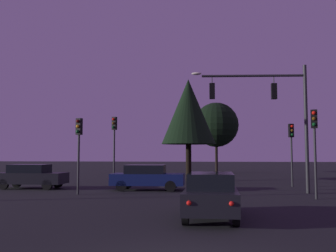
{
  "coord_description": "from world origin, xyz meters",
  "views": [
    {
      "loc": [
        0.49,
        -7.11,
        2.13
      ],
      "look_at": [
        -1.89,
        15.48,
        3.87
      ],
      "focal_mm": 40.26,
      "sensor_mm": 36.0,
      "label": 1
    }
  ],
  "objects_px": {
    "traffic_light_corner_left": "(114,137)",
    "traffic_light_median": "(315,135)",
    "car_crossing_left": "(31,176)",
    "tree_left_far": "(188,112)",
    "car_crossing_right": "(147,177)",
    "traffic_light_corner_right": "(79,140)",
    "tree_center_horizon": "(216,125)",
    "traffic_signal_mast_arm": "(273,105)",
    "traffic_light_far_side": "(291,142)",
    "car_nearside_lane": "(211,194)"
  },
  "relations": [
    {
      "from": "car_crossing_left",
      "to": "traffic_light_median",
      "type": "bearing_deg",
      "value": -13.67
    },
    {
      "from": "car_crossing_right",
      "to": "traffic_signal_mast_arm",
      "type": "bearing_deg",
      "value": -7.44
    },
    {
      "from": "traffic_light_median",
      "to": "tree_left_far",
      "type": "height_order",
      "value": "tree_left_far"
    },
    {
      "from": "traffic_signal_mast_arm",
      "to": "tree_center_horizon",
      "type": "bearing_deg",
      "value": 96.6
    },
    {
      "from": "car_crossing_left",
      "to": "tree_center_horizon",
      "type": "height_order",
      "value": "tree_center_horizon"
    },
    {
      "from": "traffic_light_median",
      "to": "tree_center_horizon",
      "type": "distance_m",
      "value": 26.37
    },
    {
      "from": "car_crossing_right",
      "to": "tree_center_horizon",
      "type": "height_order",
      "value": "tree_center_horizon"
    },
    {
      "from": "traffic_signal_mast_arm",
      "to": "car_nearside_lane",
      "type": "distance_m",
      "value": 10.25
    },
    {
      "from": "traffic_light_corner_left",
      "to": "traffic_light_corner_right",
      "type": "relative_size",
      "value": 1.16
    },
    {
      "from": "car_crossing_left",
      "to": "tree_left_far",
      "type": "xyz_separation_m",
      "value": [
        9.56,
        7.77,
        4.85
      ]
    },
    {
      "from": "traffic_signal_mast_arm",
      "to": "traffic_light_median",
      "type": "height_order",
      "value": "traffic_signal_mast_arm"
    },
    {
      "from": "car_crossing_right",
      "to": "tree_left_far",
      "type": "height_order",
      "value": "tree_left_far"
    },
    {
      "from": "traffic_light_corner_left",
      "to": "traffic_light_far_side",
      "type": "relative_size",
      "value": 1.13
    },
    {
      "from": "traffic_light_corner_right",
      "to": "car_crossing_right",
      "type": "height_order",
      "value": "traffic_light_corner_right"
    },
    {
      "from": "traffic_light_corner_right",
      "to": "car_crossing_right",
      "type": "relative_size",
      "value": 0.93
    },
    {
      "from": "car_crossing_right",
      "to": "tree_left_far",
      "type": "distance_m",
      "value": 9.66
    },
    {
      "from": "traffic_signal_mast_arm",
      "to": "traffic_light_far_side",
      "type": "distance_m",
      "value": 5.02
    },
    {
      "from": "traffic_light_corner_right",
      "to": "car_crossing_left",
      "type": "bearing_deg",
      "value": 143.59
    },
    {
      "from": "car_crossing_right",
      "to": "tree_center_horizon",
      "type": "relative_size",
      "value": 0.53
    },
    {
      "from": "traffic_light_median",
      "to": "car_crossing_right",
      "type": "bearing_deg",
      "value": 157.53
    },
    {
      "from": "traffic_light_median",
      "to": "traffic_light_far_side",
      "type": "relative_size",
      "value": 1.03
    },
    {
      "from": "traffic_light_corner_left",
      "to": "car_crossing_left",
      "type": "bearing_deg",
      "value": -150.59
    },
    {
      "from": "traffic_light_corner_left",
      "to": "traffic_light_far_side",
      "type": "bearing_deg",
      "value": 1.58
    },
    {
      "from": "traffic_light_corner_right",
      "to": "tree_left_far",
      "type": "height_order",
      "value": "tree_left_far"
    },
    {
      "from": "car_crossing_right",
      "to": "tree_left_far",
      "type": "relative_size",
      "value": 0.53
    },
    {
      "from": "traffic_light_far_side",
      "to": "car_crossing_right",
      "type": "distance_m",
      "value": 10.01
    },
    {
      "from": "traffic_signal_mast_arm",
      "to": "car_crossing_right",
      "type": "xyz_separation_m",
      "value": [
        -7.34,
        0.96,
        -4.12
      ]
    },
    {
      "from": "traffic_light_far_side",
      "to": "tree_center_horizon",
      "type": "distance_m",
      "value": 19.7
    },
    {
      "from": "car_nearside_lane",
      "to": "traffic_light_corner_right",
      "type": "bearing_deg",
      "value": 135.72
    },
    {
      "from": "traffic_light_corner_right",
      "to": "tree_left_far",
      "type": "distance_m",
      "value": 12.4
    },
    {
      "from": "traffic_light_corner_right",
      "to": "tree_center_horizon",
      "type": "xyz_separation_m",
      "value": [
        7.99,
        25.0,
        2.74
      ]
    },
    {
      "from": "traffic_light_median",
      "to": "tree_center_horizon",
      "type": "height_order",
      "value": "tree_center_horizon"
    },
    {
      "from": "traffic_light_median",
      "to": "car_crossing_left",
      "type": "relative_size",
      "value": 0.99
    },
    {
      "from": "traffic_light_corner_right",
      "to": "traffic_light_far_side",
      "type": "bearing_deg",
      "value": 25.63
    },
    {
      "from": "traffic_signal_mast_arm",
      "to": "traffic_light_corner_left",
      "type": "height_order",
      "value": "traffic_signal_mast_arm"
    },
    {
      "from": "traffic_light_corner_left",
      "to": "car_crossing_right",
      "type": "bearing_deg",
      "value": -46.42
    },
    {
      "from": "traffic_light_median",
      "to": "traffic_light_far_side",
      "type": "bearing_deg",
      "value": 86.76
    },
    {
      "from": "traffic_light_far_side",
      "to": "traffic_light_median",
      "type": "bearing_deg",
      "value": -93.24
    },
    {
      "from": "traffic_light_median",
      "to": "car_nearside_lane",
      "type": "xyz_separation_m",
      "value": [
        -5.07,
        -5.99,
        -2.27
      ]
    },
    {
      "from": "traffic_light_corner_left",
      "to": "traffic_light_median",
      "type": "xyz_separation_m",
      "value": [
        11.61,
        -6.59,
        -0.28
      ]
    },
    {
      "from": "traffic_light_median",
      "to": "car_crossing_right",
      "type": "distance_m",
      "value": 9.8
    },
    {
      "from": "car_crossing_left",
      "to": "tree_left_far",
      "type": "relative_size",
      "value": 0.53
    },
    {
      "from": "traffic_light_corner_left",
      "to": "tree_left_far",
      "type": "height_order",
      "value": "tree_left_far"
    },
    {
      "from": "car_crossing_left",
      "to": "tree_left_far",
      "type": "height_order",
      "value": "tree_left_far"
    },
    {
      "from": "traffic_light_median",
      "to": "car_crossing_right",
      "type": "height_order",
      "value": "traffic_light_median"
    },
    {
      "from": "traffic_signal_mast_arm",
      "to": "tree_center_horizon",
      "type": "height_order",
      "value": "tree_center_horizon"
    },
    {
      "from": "traffic_light_corner_right",
      "to": "car_crossing_left",
      "type": "xyz_separation_m",
      "value": [
        -4.14,
        3.05,
        -2.13
      ]
    },
    {
      "from": "tree_center_horizon",
      "to": "traffic_signal_mast_arm",
      "type": "bearing_deg",
      "value": -83.4
    },
    {
      "from": "car_crossing_left",
      "to": "traffic_light_far_side",
      "type": "bearing_deg",
      "value": 10.07
    },
    {
      "from": "traffic_light_corner_right",
      "to": "traffic_light_median",
      "type": "distance_m",
      "value": 12.18
    }
  ]
}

